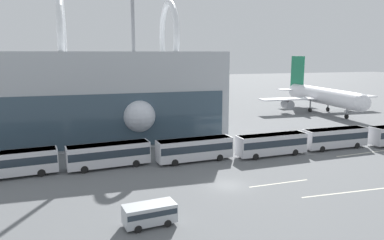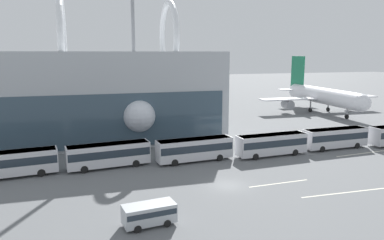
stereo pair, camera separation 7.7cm
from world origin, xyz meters
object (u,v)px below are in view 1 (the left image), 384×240
shuttle_bus_4 (335,137)px  floodlight_mast (133,31)px  service_van_foreground (150,213)px  shuttle_bus_2 (195,148)px  shuttle_bus_3 (272,143)px  shuttle_bus_0 (11,163)px  shuttle_bus_1 (109,154)px  airliner_at_gate_far (321,95)px  airliner_at_gate_near (116,105)px

shuttle_bus_4 → floodlight_mast: floodlight_mast is taller
service_van_foreground → floodlight_mast: bearing=76.5°
shuttle_bus_2 → shuttle_bus_4: 24.64m
shuttle_bus_3 → shuttle_bus_0: bearing=175.7°
shuttle_bus_4 → shuttle_bus_1: bearing=177.1°
shuttle_bus_0 → floodlight_mast: size_ratio=0.38×
shuttle_bus_3 → shuttle_bus_4: 12.36m
shuttle_bus_1 → service_van_foreground: (2.30, -19.16, -0.76)m
shuttle_bus_1 → shuttle_bus_3: (24.63, -0.94, 0.00)m
shuttle_bus_3 → floodlight_mast: 30.68m
floodlight_mast → airliner_at_gate_far: bearing=19.6°
shuttle_bus_0 → shuttle_bus_3: size_ratio=1.01×
shuttle_bus_2 → shuttle_bus_4: (24.63, 0.53, 0.00)m
shuttle_bus_2 → shuttle_bus_3: size_ratio=1.00×
shuttle_bus_0 → floodlight_mast: floodlight_mast is taller
airliner_at_gate_far → shuttle_bus_2: 57.90m
shuttle_bus_1 → shuttle_bus_2: same height
airliner_at_gate_far → shuttle_bus_1: 67.86m
airliner_at_gate_near → shuttle_bus_1: 25.62m
shuttle_bus_0 → shuttle_bus_1: (12.32, 0.75, 0.00)m
shuttle_bus_1 → service_van_foreground: 19.31m
airliner_at_gate_far → shuttle_bus_4: size_ratio=2.99×
airliner_at_gate_far → shuttle_bus_4: (-21.35, -34.55, -2.56)m
shuttle_bus_4 → floodlight_mast: size_ratio=0.37×
shuttle_bus_3 → service_van_foreground: bearing=-144.8°
airliner_at_gate_near → floodlight_mast: (2.74, -9.13, 14.05)m
service_van_foreground → shuttle_bus_3: bearing=31.7°
airliner_at_gate_near → shuttle_bus_0: size_ratio=3.11×
airliner_at_gate_far → floodlight_mast: size_ratio=1.11×
floodlight_mast → shuttle_bus_0: bearing=-137.5°
service_van_foreground → floodlight_mast: floodlight_mast is taller
shuttle_bus_2 → service_van_foreground: bearing=-123.5°
shuttle_bus_0 → service_van_foreground: 23.52m
airliner_at_gate_far → shuttle_bus_1: bearing=-57.9°
shuttle_bus_1 → floodlight_mast: floodlight_mast is taller
shuttle_bus_1 → shuttle_bus_0: bearing=176.4°
shuttle_bus_1 → shuttle_bus_3: bearing=-9.3°
shuttle_bus_2 → shuttle_bus_3: 12.33m
airliner_at_gate_near → airliner_at_gate_far: bearing=90.5°
shuttle_bus_2 → shuttle_bus_4: same height
airliner_at_gate_far → airliner_at_gate_near: bearing=-78.8°
shuttle_bus_2 → airliner_at_gate_far: bearing=32.0°
airliner_at_gate_near → floodlight_mast: floodlight_mast is taller
shuttle_bus_2 → service_van_foreground: 21.23m
shuttle_bus_0 → floodlight_mast: 30.38m
shuttle_bus_4 → airliner_at_gate_near: bearing=140.3°
airliner_at_gate_near → shuttle_bus_3: (21.38, -26.12, -3.42)m
shuttle_bus_3 → service_van_foreground: (-22.34, -18.22, -0.76)m
shuttle_bus_1 → floodlight_mast: 24.47m
shuttle_bus_2 → shuttle_bus_1: bearing=172.6°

